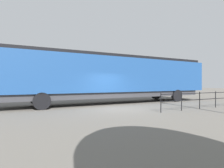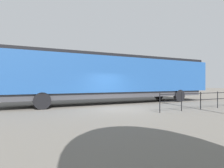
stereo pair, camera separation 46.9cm
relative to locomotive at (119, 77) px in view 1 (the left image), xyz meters
The scene contains 3 objects.
ground_plane 4.41m from the locomotive, 31.73° to the right, with size 120.00×120.00×0.00m, color #666059.
locomotive is the anchor object (origin of this frame).
platform_fence 7.42m from the locomotive, 37.40° to the left, with size 0.05×9.97×1.13m.
Camera 1 is at (10.67, -5.94, 1.66)m, focal length 29.88 mm.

